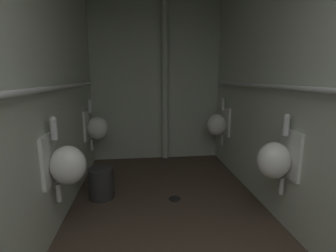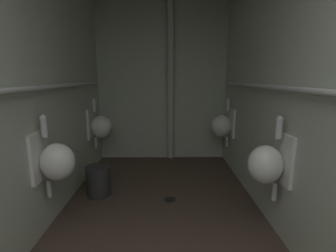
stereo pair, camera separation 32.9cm
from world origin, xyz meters
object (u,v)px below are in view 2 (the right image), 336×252
object	(u,v)px
urinal_left_far	(100,126)
urinal_right_far	(223,125)
standpipe_back_wall	(171,81)
waste_bin	(98,181)
urinal_left_mid	(55,161)
urinal_right_mid	(268,163)
floor_drain	(170,199)

from	to	relation	value
urinal_left_far	urinal_right_far	xyz separation A→B (m)	(1.85, 0.05, 0.00)
standpipe_back_wall	urinal_right_far	bearing A→B (deg)	-29.37
standpipe_back_wall	waste_bin	xyz separation A→B (m)	(-0.90, -1.32, -1.16)
urinal_left_mid	waste_bin	bearing A→B (deg)	76.96
urinal_right_mid	standpipe_back_wall	distance (m)	2.36
standpipe_back_wall	floor_drain	world-z (taller)	standpipe_back_wall
standpipe_back_wall	urinal_left_far	bearing A→B (deg)	-155.28
standpipe_back_wall	floor_drain	distance (m)	1.98
urinal_right_far	urinal_left_mid	bearing A→B (deg)	-139.34
floor_drain	urinal_left_mid	bearing A→B (deg)	-150.85
urinal_left_mid	urinal_left_far	distance (m)	1.54
urinal_right_far	floor_drain	distance (m)	1.48
urinal_left_mid	urinal_left_far	size ratio (longest dim) A/B	1.00
floor_drain	urinal_right_mid	bearing A→B (deg)	-38.94
urinal_right_mid	standpipe_back_wall	xyz separation A→B (m)	(-0.79, 2.12, 0.66)
urinal_right_mid	waste_bin	size ratio (longest dim) A/B	2.06
urinal_left_mid	urinal_left_far	world-z (taller)	same
urinal_left_far	standpipe_back_wall	world-z (taller)	standpipe_back_wall
floor_drain	urinal_left_far	bearing A→B (deg)	136.78
urinal_right_far	standpipe_back_wall	distance (m)	1.11
urinal_left_far	urinal_right_far	size ratio (longest dim) A/B	1.00
urinal_right_mid	urinal_right_far	bearing A→B (deg)	90.00
urinal_right_mid	standpipe_back_wall	bearing A→B (deg)	110.30
urinal_right_far	standpipe_back_wall	xyz separation A→B (m)	(-0.79, 0.44, 0.66)
standpipe_back_wall	waste_bin	size ratio (longest dim) A/B	7.21
floor_drain	urinal_right_far	bearing A→B (deg)	51.03
urinal_right_far	floor_drain	size ratio (longest dim) A/B	5.39
floor_drain	waste_bin	distance (m)	0.89
urinal_right_mid	urinal_right_far	distance (m)	1.68
urinal_left_mid	standpipe_back_wall	bearing A→B (deg)	62.31
urinal_left_far	urinal_right_mid	xyz separation A→B (m)	(1.85, -1.63, 0.00)
urinal_right_far	waste_bin	size ratio (longest dim) A/B	2.06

